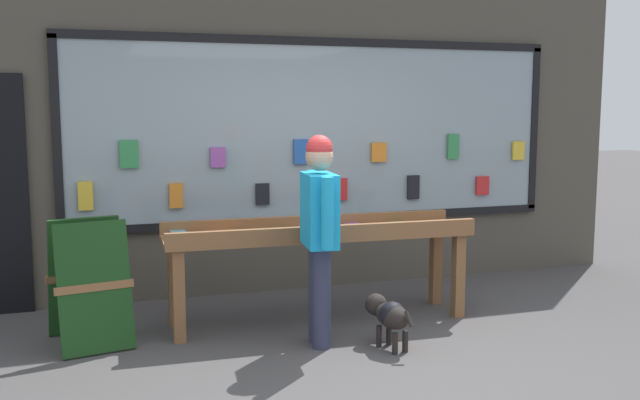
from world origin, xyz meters
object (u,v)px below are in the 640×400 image
person_browsing (319,225)px  sandwich_board_sign (89,281)px  display_table_main (319,240)px  small_dog (389,314)px

person_browsing → sandwich_board_sign: (-1.66, 0.59, -0.44)m
display_table_main → sandwich_board_sign: bearing=179.6°
person_browsing → sandwich_board_sign: bearing=76.9°
small_dog → sandwich_board_sign: bearing=55.8°
display_table_main → person_browsing: bearing=-108.1°
display_table_main → sandwich_board_sign: sandwich_board_sign is taller
person_browsing → display_table_main: bearing=-11.6°
person_browsing → small_dog: person_browsing is taller
display_table_main → sandwich_board_sign: 1.87m
display_table_main → person_browsing: person_browsing is taller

